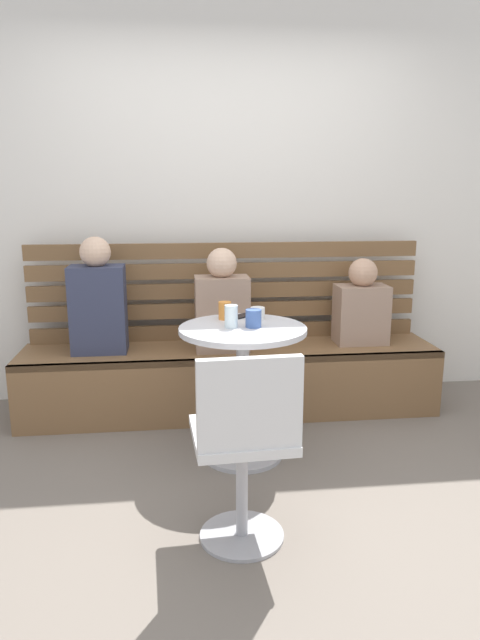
% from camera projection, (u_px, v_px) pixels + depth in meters
% --- Properties ---
extents(ground, '(8.00, 8.00, 0.00)m').
position_uv_depth(ground, '(256.00, 508.00, 2.62)').
color(ground, '#70665B').
extents(back_wall, '(5.20, 0.10, 2.90)m').
position_uv_depth(back_wall, '(224.00, 190.00, 3.88)').
color(back_wall, silver).
rests_on(back_wall, ground).
extents(booth_bench, '(2.70, 0.52, 0.44)m').
position_uv_depth(booth_bench, '(231.00, 379.00, 3.73)').
color(booth_bench, brown).
rests_on(booth_bench, ground).
extents(booth_backrest, '(2.65, 0.04, 0.66)m').
position_uv_depth(booth_backrest, '(227.00, 291.00, 3.84)').
color(booth_backrest, brown).
rests_on(booth_backrest, booth_bench).
extents(cafe_table, '(0.68, 0.68, 0.74)m').
position_uv_depth(cafe_table, '(243.00, 367.00, 3.02)').
color(cafe_table, '#ADADB2').
rests_on(cafe_table, ground).
extents(white_chair, '(0.42, 0.42, 0.85)m').
position_uv_depth(white_chair, '(245.00, 443.00, 2.24)').
color(white_chair, '#ADADB2').
rests_on(white_chair, ground).
extents(person_adult, '(0.34, 0.22, 0.73)m').
position_uv_depth(person_adult, '(98.00, 301.00, 3.52)').
color(person_adult, '#333851').
rests_on(person_adult, booth_bench).
extents(person_child_left, '(0.34, 0.22, 0.57)m').
position_uv_depth(person_child_left, '(361.00, 306.00, 3.75)').
color(person_child_left, '#9E7F6B').
rests_on(person_child_left, booth_bench).
extents(person_child_middle, '(0.34, 0.22, 0.66)m').
position_uv_depth(person_child_middle, '(222.00, 306.00, 3.57)').
color(person_child_middle, '#9E7F6B').
rests_on(person_child_middle, booth_bench).
extents(cup_mug_blue, '(0.08, 0.08, 0.09)m').
position_uv_depth(cup_mug_blue, '(253.00, 318.00, 2.96)').
color(cup_mug_blue, '#3D5B9E').
rests_on(cup_mug_blue, cafe_table).
extents(cup_ceramic_white, '(0.08, 0.08, 0.07)m').
position_uv_depth(cup_ceramic_white, '(258.00, 313.00, 3.14)').
color(cup_ceramic_white, white).
rests_on(cup_ceramic_white, cafe_table).
extents(cup_glass_tall, '(0.07, 0.07, 0.12)m').
position_uv_depth(cup_glass_tall, '(231.00, 316.00, 2.95)').
color(cup_glass_tall, silver).
rests_on(cup_glass_tall, cafe_table).
extents(cup_tumbler_orange, '(0.07, 0.07, 0.10)m').
position_uv_depth(cup_tumbler_orange, '(225.00, 311.00, 3.14)').
color(cup_tumbler_orange, orange).
rests_on(cup_tumbler_orange, cafe_table).
extents(phone_on_table, '(0.15, 0.14, 0.01)m').
position_uv_depth(phone_on_table, '(242.00, 316.00, 3.22)').
color(phone_on_table, black).
rests_on(phone_on_table, cafe_table).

